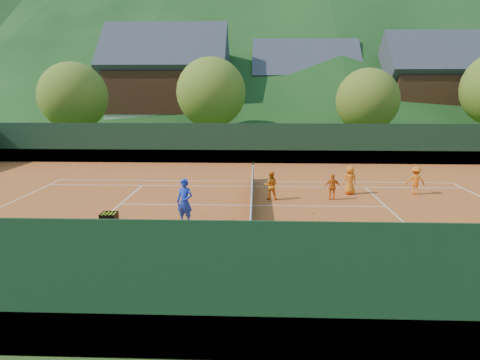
{
  "coord_description": "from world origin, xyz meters",
  "views": [
    {
      "loc": [
        0.18,
        -19.84,
        5.49
      ],
      "look_at": [
        -0.57,
        0.0,
        1.26
      ],
      "focal_mm": 32.0,
      "sensor_mm": 36.0,
      "label": 1
    }
  ],
  "objects_px": {
    "student_a": "(271,185)",
    "chalet_mid": "(304,93)",
    "student_c": "(350,180)",
    "tennis_net": "(252,195)",
    "ball_hopper": "(109,220)",
    "coach": "(185,202)",
    "chalet_left": "(168,88)",
    "student_d": "(416,181)",
    "chalet_right": "(433,91)",
    "student_b": "(333,187)"
  },
  "relations": [
    {
      "from": "coach",
      "to": "tennis_net",
      "type": "xyz_separation_m",
      "value": [
        2.72,
        3.04,
        -0.46
      ]
    },
    {
      "from": "student_c",
      "to": "ball_hopper",
      "type": "relative_size",
      "value": 1.51
    },
    {
      "from": "coach",
      "to": "chalet_mid",
      "type": "height_order",
      "value": "chalet_mid"
    },
    {
      "from": "chalet_mid",
      "to": "chalet_right",
      "type": "height_order",
      "value": "chalet_right"
    },
    {
      "from": "student_d",
      "to": "tennis_net",
      "type": "distance_m",
      "value": 9.0
    },
    {
      "from": "chalet_left",
      "to": "chalet_right",
      "type": "xyz_separation_m",
      "value": [
        30.0,
        0.0,
        -0.39
      ]
    },
    {
      "from": "coach",
      "to": "student_a",
      "type": "relative_size",
      "value": 1.32
    },
    {
      "from": "student_b",
      "to": "student_c",
      "type": "height_order",
      "value": "student_c"
    },
    {
      "from": "student_a",
      "to": "student_d",
      "type": "xyz_separation_m",
      "value": [
        7.69,
        1.39,
        0.02
      ]
    },
    {
      "from": "ball_hopper",
      "to": "chalet_mid",
      "type": "xyz_separation_m",
      "value": [
        11.24,
        38.88,
        4.22
      ]
    },
    {
      "from": "chalet_left",
      "to": "chalet_right",
      "type": "relative_size",
      "value": 1.16
    },
    {
      "from": "student_b",
      "to": "tennis_net",
      "type": "distance_m",
      "value": 4.23
    },
    {
      "from": "student_c",
      "to": "tennis_net",
      "type": "bearing_deg",
      "value": 8.61
    },
    {
      "from": "student_a",
      "to": "chalet_right",
      "type": "relative_size",
      "value": 0.12
    },
    {
      "from": "ball_hopper",
      "to": "chalet_mid",
      "type": "bearing_deg",
      "value": 73.88
    },
    {
      "from": "ball_hopper",
      "to": "coach",
      "type": "bearing_deg",
      "value": 36.21
    },
    {
      "from": "student_d",
      "to": "ball_hopper",
      "type": "distance_m",
      "value": 15.74
    },
    {
      "from": "student_d",
      "to": "tennis_net",
      "type": "relative_size",
      "value": 0.12
    },
    {
      "from": "chalet_right",
      "to": "student_c",
      "type": "bearing_deg",
      "value": -118.31
    },
    {
      "from": "student_a",
      "to": "chalet_right",
      "type": "distance_m",
      "value": 34.85
    },
    {
      "from": "coach",
      "to": "student_b",
      "type": "distance_m",
      "value": 8.01
    },
    {
      "from": "student_d",
      "to": "ball_hopper",
      "type": "height_order",
      "value": "student_d"
    },
    {
      "from": "student_a",
      "to": "student_c",
      "type": "bearing_deg",
      "value": -162.32
    },
    {
      "from": "student_b",
      "to": "student_c",
      "type": "distance_m",
      "value": 1.66
    },
    {
      "from": "student_a",
      "to": "chalet_right",
      "type": "height_order",
      "value": "chalet_right"
    },
    {
      "from": "ball_hopper",
      "to": "chalet_mid",
      "type": "distance_m",
      "value": 40.7
    },
    {
      "from": "student_b",
      "to": "tennis_net",
      "type": "bearing_deg",
      "value": 18.62
    },
    {
      "from": "student_a",
      "to": "student_b",
      "type": "height_order",
      "value": "student_a"
    },
    {
      "from": "coach",
      "to": "student_b",
      "type": "bearing_deg",
      "value": 51.36
    },
    {
      "from": "student_d",
      "to": "chalet_right",
      "type": "xyz_separation_m",
      "value": [
        11.37,
        27.43,
        4.49
      ]
    },
    {
      "from": "student_c",
      "to": "chalet_right",
      "type": "distance_m",
      "value": 31.6
    },
    {
      "from": "coach",
      "to": "chalet_right",
      "type": "bearing_deg",
      "value": 74.48
    },
    {
      "from": "coach",
      "to": "chalet_right",
      "type": "relative_size",
      "value": 0.16
    },
    {
      "from": "student_d",
      "to": "chalet_mid",
      "type": "bearing_deg",
      "value": -77.97
    },
    {
      "from": "coach",
      "to": "ball_hopper",
      "type": "height_order",
      "value": "coach"
    },
    {
      "from": "student_b",
      "to": "chalet_left",
      "type": "bearing_deg",
      "value": -62.44
    },
    {
      "from": "ball_hopper",
      "to": "student_c",
      "type": "bearing_deg",
      "value": 35.24
    },
    {
      "from": "student_c",
      "to": "tennis_net",
      "type": "xyz_separation_m",
      "value": [
        -5.17,
        -2.47,
        -0.26
      ]
    },
    {
      "from": "student_d",
      "to": "student_c",
      "type": "bearing_deg",
      "value": 8.96
    },
    {
      "from": "student_a",
      "to": "tennis_net",
      "type": "height_order",
      "value": "student_a"
    },
    {
      "from": "ball_hopper",
      "to": "chalet_right",
      "type": "bearing_deg",
      "value": 54.12
    },
    {
      "from": "chalet_left",
      "to": "coach",
      "type": "bearing_deg",
      "value": -77.58
    },
    {
      "from": "student_a",
      "to": "ball_hopper",
      "type": "height_order",
      "value": "student_a"
    },
    {
      "from": "student_a",
      "to": "chalet_mid",
      "type": "xyz_separation_m",
      "value": [
        5.06,
        32.82,
        4.24
      ]
    },
    {
      "from": "coach",
      "to": "student_a",
      "type": "bearing_deg",
      "value": 68.1
    },
    {
      "from": "student_a",
      "to": "tennis_net",
      "type": "relative_size",
      "value": 0.12
    },
    {
      "from": "ball_hopper",
      "to": "chalet_mid",
      "type": "height_order",
      "value": "chalet_mid"
    },
    {
      "from": "student_b",
      "to": "chalet_right",
      "type": "distance_m",
      "value": 33.21
    },
    {
      "from": "student_c",
      "to": "chalet_left",
      "type": "bearing_deg",
      "value": -78.05
    },
    {
      "from": "student_a",
      "to": "chalet_mid",
      "type": "distance_m",
      "value": 33.48
    }
  ]
}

